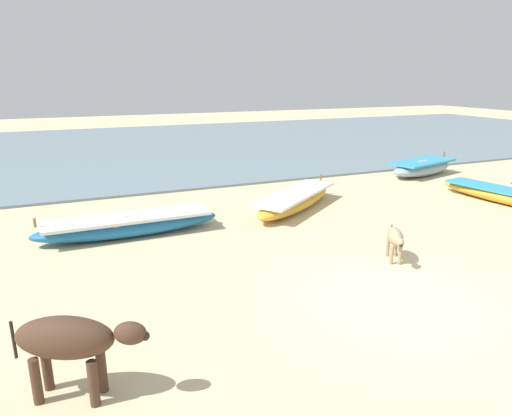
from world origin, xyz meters
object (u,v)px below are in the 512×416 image
Objects in this scene: fishing_boat_2 at (422,167)px; fishing_boat_3 at (129,225)px; fishing_boat_0 at (295,200)px; cow_adult_dark at (70,341)px; calf_near_dun at (395,238)px.

fishing_boat_3 is at bearing 177.97° from fishing_boat_2.
fishing_boat_0 is 6.92m from fishing_boat_2.
fishing_boat_2 is at bearing -167.91° from fishing_boat_3.
cow_adult_dark is at bearing -171.88° from fishing_boat_0.
fishing_boat_0 is 4.68m from fishing_boat_3.
calf_near_dun is at bearing 140.85° from fishing_boat_3.
calf_near_dun is at bearing -125.63° from fishing_boat_0.
cow_adult_dark is at bearing 74.62° from fishing_boat_3.
calf_near_dun is (4.73, -3.72, 0.23)m from fishing_boat_3.
cow_adult_dark is 1.55× the size of calf_near_dun.
calf_near_dun is at bearing -150.88° from fishing_boat_2.
fishing_boat_0 is at bearing -175.50° from fishing_boat_3.
fishing_boat_2 reaches higher than calf_near_dun.
fishing_boat_0 is 3.86× the size of calf_near_dun.
fishing_boat_2 is 9.08m from calf_near_dun.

